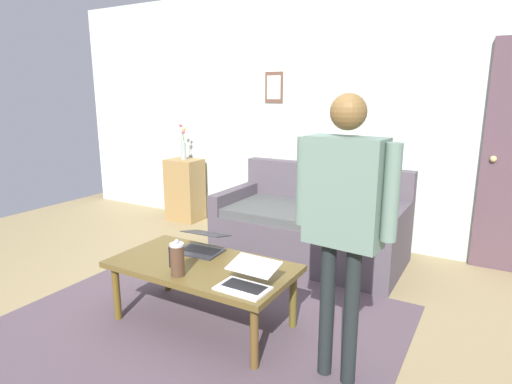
# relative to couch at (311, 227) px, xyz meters

# --- Properties ---
(ground_plane) EXTENTS (7.68, 7.68, 0.00)m
(ground_plane) POSITION_rel_couch_xyz_m (0.17, 1.52, -0.31)
(ground_plane) COLOR #8D7A54
(area_rug) EXTENTS (2.64, 2.24, 0.01)m
(area_rug) POSITION_rel_couch_xyz_m (0.16, 1.63, -0.30)
(area_rug) COLOR #4F4048
(area_rug) RESTS_ON ground_plane
(back_wall) EXTENTS (7.04, 0.11, 2.70)m
(back_wall) POSITION_rel_couch_xyz_m (0.17, -0.68, 1.04)
(back_wall) COLOR silver
(back_wall) RESTS_ON ground_plane
(couch) EXTENTS (1.75, 0.91, 0.88)m
(couch) POSITION_rel_couch_xyz_m (0.00, 0.00, 0.00)
(couch) COLOR #4D454D
(couch) RESTS_ON ground_plane
(coffee_table) EXTENTS (1.27, 0.67, 0.44)m
(coffee_table) POSITION_rel_couch_xyz_m (0.16, 1.53, 0.10)
(coffee_table) COLOR brown
(coffee_table) RESTS_ON ground_plane
(laptop_left) EXTENTS (0.34, 0.33, 0.15)m
(laptop_left) POSITION_rel_couch_xyz_m (0.31, 1.33, 0.18)
(laptop_left) COLOR #28282D
(laptop_left) RESTS_ON coffee_table
(laptop_center) EXTENTS (0.32, 0.33, 0.13)m
(laptop_center) POSITION_rel_couch_xyz_m (-0.28, 1.67, 0.18)
(laptop_center) COLOR silver
(laptop_center) RESTS_ON coffee_table
(french_press) EXTENTS (0.11, 0.09, 0.24)m
(french_press) POSITION_rel_couch_xyz_m (0.19, 1.75, 0.25)
(french_press) COLOR #4C3323
(french_press) RESTS_ON coffee_table
(side_shelf) EXTENTS (0.42, 0.32, 0.78)m
(side_shelf) POSITION_rel_couch_xyz_m (1.89, -0.40, 0.08)
(side_shelf) COLOR olive
(side_shelf) RESTS_ON ground_plane
(flower_vase) EXTENTS (0.09, 0.07, 0.44)m
(flower_vase) POSITION_rel_couch_xyz_m (1.89, -0.40, 0.62)
(flower_vase) COLOR #98A3A2
(flower_vase) RESTS_ON side_shelf
(person_standing) EXTENTS (0.57, 0.22, 1.59)m
(person_standing) POSITION_rel_couch_xyz_m (-0.85, 1.63, 0.71)
(person_standing) COLOR black
(person_standing) RESTS_ON ground_plane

